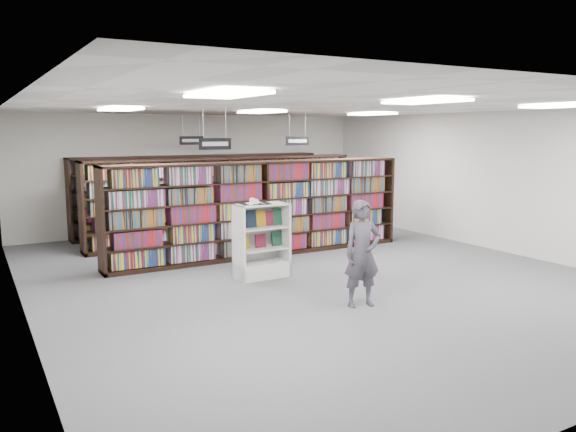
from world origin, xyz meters
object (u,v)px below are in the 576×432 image
bookshelf_row_near (262,209)px  shopper (362,254)px  endcap_display (261,252)px  open_book (255,202)px

bookshelf_row_near → shopper: (-0.31, -4.05, -0.21)m
bookshelf_row_near → endcap_display: 1.96m
open_book → bookshelf_row_near: bearing=66.2°
shopper → endcap_display: bearing=113.8°
bookshelf_row_near → shopper: bookshelf_row_near is taller
bookshelf_row_near → endcap_display: bearing=-118.0°
endcap_display → shopper: (0.57, -2.39, 0.37)m
open_book → shopper: size_ratio=0.34×
bookshelf_row_near → endcap_display: bookshelf_row_near is taller
open_book → shopper: bearing=-66.3°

